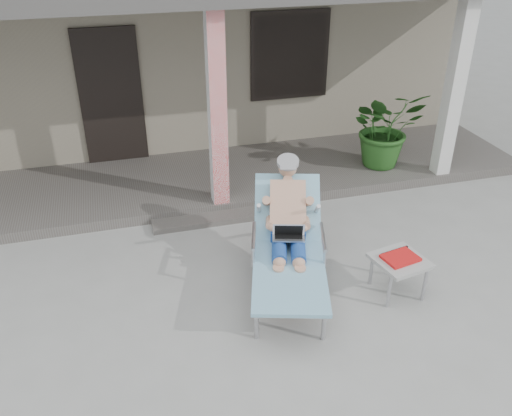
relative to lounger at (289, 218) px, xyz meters
name	(u,v)px	position (x,y,z in m)	size (l,w,h in m)	color
ground	(262,303)	(-0.40, -0.34, -0.82)	(60.00, 60.00, 0.00)	#9E9E99
house	(171,29)	(-0.40, 6.15, 0.85)	(10.40, 5.40, 3.30)	gray
porch_deck	(209,179)	(-0.40, 2.66, -0.74)	(10.00, 2.00, 0.15)	#605B56
porch_step	(225,217)	(-0.40, 1.51, -0.78)	(2.00, 0.30, 0.07)	#605B56
lounger	(289,218)	(0.00, 0.00, 0.00)	(1.30, 2.11, 1.33)	#B7B7BC
side_table	(400,262)	(1.10, -0.56, -0.41)	(0.62, 0.62, 0.48)	#A4A49F
potted_palm	(386,128)	(2.36, 2.31, -0.05)	(1.11, 0.97, 1.24)	#26591E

